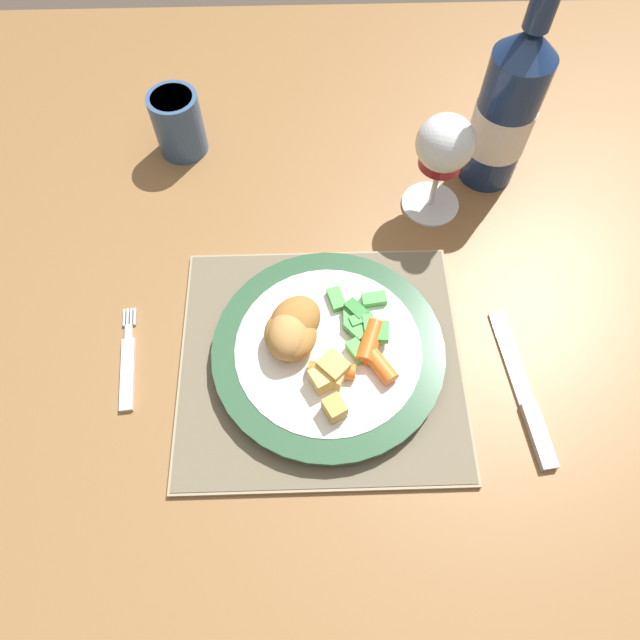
{
  "coord_description": "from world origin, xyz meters",
  "views": [
    {
      "loc": [
        -0.06,
        -0.39,
        1.31
      ],
      "look_at": [
        -0.05,
        -0.09,
        0.78
      ],
      "focal_mm": 32.0,
      "sensor_mm": 36.0,
      "label": 1
    }
  ],
  "objects_px": {
    "fork": "(128,365)",
    "bottle": "(506,110)",
    "dining_table": "(357,298)",
    "wine_glass": "(444,149)",
    "drinking_cup": "(178,122)",
    "table_knife": "(526,400)",
    "dinner_plate": "(328,351)"
  },
  "relations": [
    {
      "from": "table_knife",
      "to": "wine_glass",
      "type": "relative_size",
      "value": 1.32
    },
    {
      "from": "dinner_plate",
      "to": "wine_glass",
      "type": "relative_size",
      "value": 1.81
    },
    {
      "from": "dinner_plate",
      "to": "table_knife",
      "type": "xyz_separation_m",
      "value": [
        0.21,
        -0.06,
        -0.01
      ]
    },
    {
      "from": "fork",
      "to": "wine_glass",
      "type": "distance_m",
      "value": 0.43
    },
    {
      "from": "dining_table",
      "to": "bottle",
      "type": "distance_m",
      "value": 0.29
    },
    {
      "from": "dining_table",
      "to": "table_knife",
      "type": "height_order",
      "value": "table_knife"
    },
    {
      "from": "fork",
      "to": "bottle",
      "type": "xyz_separation_m",
      "value": [
        0.44,
        0.27,
        0.1
      ]
    },
    {
      "from": "wine_glass",
      "to": "drinking_cup",
      "type": "height_order",
      "value": "wine_glass"
    },
    {
      "from": "dinner_plate",
      "to": "drinking_cup",
      "type": "height_order",
      "value": "drinking_cup"
    },
    {
      "from": "dinner_plate",
      "to": "wine_glass",
      "type": "xyz_separation_m",
      "value": [
        0.14,
        0.21,
        0.08
      ]
    },
    {
      "from": "dinner_plate",
      "to": "bottle",
      "type": "bearing_deg",
      "value": 50.74
    },
    {
      "from": "wine_glass",
      "to": "fork",
      "type": "bearing_deg",
      "value": -148.68
    },
    {
      "from": "table_knife",
      "to": "bottle",
      "type": "height_order",
      "value": "bottle"
    },
    {
      "from": "dining_table",
      "to": "table_knife",
      "type": "distance_m",
      "value": 0.25
    },
    {
      "from": "fork",
      "to": "table_knife",
      "type": "bearing_deg",
      "value": -7.08
    },
    {
      "from": "dinner_plate",
      "to": "fork",
      "type": "bearing_deg",
      "value": -178.95
    },
    {
      "from": "fork",
      "to": "drinking_cup",
      "type": "xyz_separation_m",
      "value": [
        0.03,
        0.33,
        0.04
      ]
    },
    {
      "from": "dinner_plate",
      "to": "table_knife",
      "type": "distance_m",
      "value": 0.22
    },
    {
      "from": "table_knife",
      "to": "wine_glass",
      "type": "height_order",
      "value": "wine_glass"
    },
    {
      "from": "dining_table",
      "to": "bottle",
      "type": "relative_size",
      "value": 5.52
    },
    {
      "from": "fork",
      "to": "wine_glass",
      "type": "xyz_separation_m",
      "value": [
        0.36,
        0.22,
        0.09
      ]
    },
    {
      "from": "wine_glass",
      "to": "bottle",
      "type": "height_order",
      "value": "bottle"
    },
    {
      "from": "dining_table",
      "to": "table_knife",
      "type": "bearing_deg",
      "value": -47.32
    },
    {
      "from": "drinking_cup",
      "to": "bottle",
      "type": "bearing_deg",
      "value": -8.01
    },
    {
      "from": "table_knife",
      "to": "wine_glass",
      "type": "bearing_deg",
      "value": 104.21
    },
    {
      "from": "dining_table",
      "to": "table_knife",
      "type": "relative_size",
      "value": 8.48
    },
    {
      "from": "drinking_cup",
      "to": "table_knife",
      "type": "bearing_deg",
      "value": -44.12
    },
    {
      "from": "bottle",
      "to": "drinking_cup",
      "type": "bearing_deg",
      "value": 171.99
    },
    {
      "from": "dinner_plate",
      "to": "fork",
      "type": "distance_m",
      "value": 0.22
    },
    {
      "from": "table_knife",
      "to": "dinner_plate",
      "type": "bearing_deg",
      "value": 164.66
    },
    {
      "from": "wine_glass",
      "to": "table_knife",
      "type": "bearing_deg",
      "value": -75.79
    },
    {
      "from": "fork",
      "to": "bottle",
      "type": "height_order",
      "value": "bottle"
    }
  ]
}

